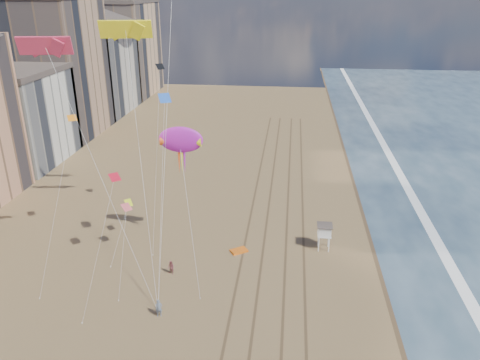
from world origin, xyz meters
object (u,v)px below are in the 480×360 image
(show_kite, at_px, (181,140))
(kite_flyer_a, at_px, (159,308))
(grounded_kite, at_px, (239,251))
(lifeguard_stand, at_px, (324,231))
(kite_flyer_b, at_px, (171,268))

(show_kite, height_order, kite_flyer_a, show_kite)
(grounded_kite, bearing_deg, lifeguard_stand, -23.37)
(kite_flyer_b, bearing_deg, show_kite, 117.62)
(lifeguard_stand, distance_m, kite_flyer_a, 22.40)
(lifeguard_stand, height_order, kite_flyer_a, lifeguard_stand)
(grounded_kite, xyz_separation_m, kite_flyer_a, (-6.42, -12.99, 0.81))
(lifeguard_stand, xyz_separation_m, grounded_kite, (-10.33, -1.78, -2.47))
(grounded_kite, bearing_deg, kite_flyer_b, -174.14)
(kite_flyer_b, bearing_deg, kite_flyer_a, -53.40)
(show_kite, relative_size, kite_flyer_b, 10.37)
(show_kite, height_order, kite_flyer_b, show_kite)
(kite_flyer_a, distance_m, kite_flyer_b, 7.31)
(show_kite, bearing_deg, lifeguard_stand, 5.56)
(grounded_kite, xyz_separation_m, kite_flyer_b, (-7.05, -5.71, 0.73))
(kite_flyer_a, bearing_deg, grounded_kite, 42.28)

